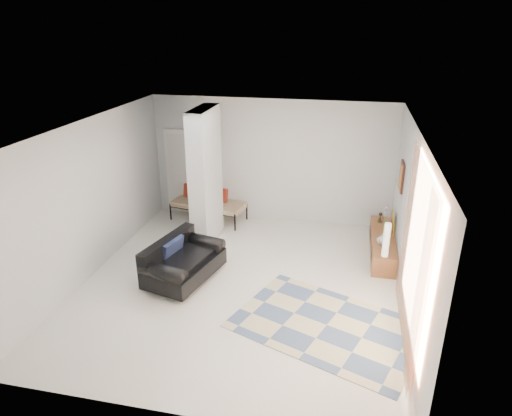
# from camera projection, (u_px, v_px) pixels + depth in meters

# --- Properties ---
(floor) EXTENTS (6.00, 6.00, 0.00)m
(floor) POSITION_uv_depth(u_px,v_px,m) (240.00, 283.00, 8.15)
(floor) COLOR white
(floor) RESTS_ON ground
(ceiling) EXTENTS (6.00, 6.00, 0.00)m
(ceiling) POSITION_uv_depth(u_px,v_px,m) (238.00, 128.00, 7.08)
(ceiling) COLOR white
(ceiling) RESTS_ON wall_back
(wall_back) EXTENTS (6.00, 0.00, 6.00)m
(wall_back) POSITION_uv_depth(u_px,v_px,m) (271.00, 161.00, 10.33)
(wall_back) COLOR silver
(wall_back) RESTS_ON ground
(wall_front) EXTENTS (6.00, 0.00, 6.00)m
(wall_front) POSITION_uv_depth(u_px,v_px,m) (171.00, 317.00, 4.90)
(wall_front) COLOR silver
(wall_front) RESTS_ON ground
(wall_left) EXTENTS (0.00, 6.00, 6.00)m
(wall_left) POSITION_uv_depth(u_px,v_px,m) (90.00, 199.00, 8.14)
(wall_left) COLOR silver
(wall_left) RESTS_ON ground
(wall_right) EXTENTS (0.00, 6.00, 6.00)m
(wall_right) POSITION_uv_depth(u_px,v_px,m) (410.00, 226.00, 7.08)
(wall_right) COLOR silver
(wall_right) RESTS_ON ground
(partition_column) EXTENTS (0.35, 1.20, 2.80)m
(partition_column) POSITION_uv_depth(u_px,v_px,m) (206.00, 177.00, 9.27)
(partition_column) COLOR #B7BCBE
(partition_column) RESTS_ON floor
(hallway_door) EXTENTS (0.85, 0.06, 2.04)m
(hallway_door) POSITION_uv_depth(u_px,v_px,m) (184.00, 172.00, 10.84)
(hallway_door) COLOR silver
(hallway_door) RESTS_ON floor
(curtain) EXTENTS (0.00, 2.55, 2.55)m
(curtain) POSITION_uv_depth(u_px,v_px,m) (413.00, 257.00, 6.04)
(curtain) COLOR orange
(curtain) RESTS_ON wall_right
(wall_art) EXTENTS (0.04, 0.45, 0.55)m
(wall_art) POSITION_uv_depth(u_px,v_px,m) (402.00, 176.00, 8.53)
(wall_art) COLOR #3F1B11
(wall_art) RESTS_ON wall_right
(media_console) EXTENTS (0.45, 1.98, 0.80)m
(media_console) POSITION_uv_depth(u_px,v_px,m) (382.00, 244.00, 9.12)
(media_console) COLOR brown
(media_console) RESTS_ON floor
(loveseat) EXTENTS (1.22, 1.68, 0.76)m
(loveseat) POSITION_uv_depth(u_px,v_px,m) (182.00, 262.00, 8.16)
(loveseat) COLOR silver
(loveseat) RESTS_ON floor
(daybed) EXTENTS (1.78, 0.99, 0.77)m
(daybed) POSITION_uv_depth(u_px,v_px,m) (208.00, 202.00, 10.64)
(daybed) COLOR black
(daybed) RESTS_ON floor
(area_rug) EXTENTS (3.21, 2.69, 0.01)m
(area_rug) POSITION_uv_depth(u_px,v_px,m) (327.00, 325.00, 7.02)
(area_rug) COLOR #C1BA93
(area_rug) RESTS_ON floor
(cylinder_lamp) EXTENTS (0.12, 0.12, 0.64)m
(cylinder_lamp) POSITION_uv_depth(u_px,v_px,m) (386.00, 240.00, 8.15)
(cylinder_lamp) COLOR white
(cylinder_lamp) RESTS_ON media_console
(bronze_figurine) EXTENTS (0.11, 0.11, 0.22)m
(bronze_figurine) POSITION_uv_depth(u_px,v_px,m) (380.00, 217.00, 9.60)
(bronze_figurine) COLOR black
(bronze_figurine) RESTS_ON media_console
(vase) EXTENTS (0.21, 0.21, 0.21)m
(vase) POSITION_uv_depth(u_px,v_px,m) (382.00, 239.00, 8.67)
(vase) COLOR silver
(vase) RESTS_ON media_console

